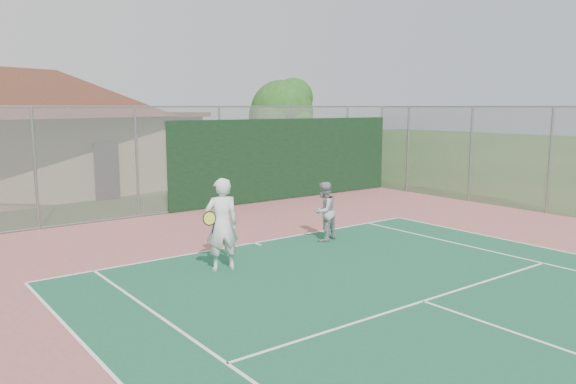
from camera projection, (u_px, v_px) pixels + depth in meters
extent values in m
cylinder|color=gray|center=(35.00, 169.00, 15.82)|extent=(0.08, 0.08, 3.50)
cylinder|color=gray|center=(137.00, 163.00, 17.61)|extent=(0.08, 0.08, 3.50)
cylinder|color=gray|center=(220.00, 158.00, 19.40)|extent=(0.08, 0.08, 3.50)
cylinder|color=gray|center=(289.00, 153.00, 21.20)|extent=(0.08, 0.08, 3.50)
cylinder|color=gray|center=(347.00, 150.00, 22.99)|extent=(0.08, 0.08, 3.50)
cylinder|color=gray|center=(381.00, 147.00, 24.18)|extent=(0.08, 0.08, 3.50)
cylinder|color=gray|center=(165.00, 106.00, 17.95)|extent=(20.00, 0.05, 0.05)
cylinder|color=gray|center=(168.00, 212.00, 18.47)|extent=(20.00, 0.05, 0.05)
cube|color=#999EA0|center=(166.00, 161.00, 18.21)|extent=(20.00, 0.02, 3.50)
cube|color=black|center=(290.00, 159.00, 21.19)|extent=(10.00, 0.04, 3.00)
cylinder|color=gray|center=(408.00, 150.00, 23.00)|extent=(0.08, 0.08, 3.50)
cylinder|color=gray|center=(471.00, 155.00, 20.63)|extent=(0.08, 0.08, 3.50)
cylinder|color=gray|center=(550.00, 161.00, 18.27)|extent=(0.08, 0.08, 3.50)
cube|color=#999EA0|center=(471.00, 155.00, 20.63)|extent=(0.02, 9.00, 3.50)
cube|color=tan|center=(22.00, 154.00, 23.11)|extent=(13.74, 10.46, 3.10)
cube|color=#582F20|center=(19.00, 115.00, 22.87)|extent=(14.35, 11.06, 0.19)
pyramid|color=#582F20|center=(16.00, 70.00, 22.59)|extent=(15.12, 11.50, 1.86)
cube|color=black|center=(107.00, 171.00, 21.13)|extent=(0.93, 0.06, 2.17)
cylinder|color=#321E12|center=(282.00, 155.00, 26.21)|extent=(0.33, 0.33, 2.54)
sphere|color=#1E4B17|center=(282.00, 112.00, 25.91)|extent=(2.91, 2.91, 2.91)
sphere|color=#1E4B17|center=(292.00, 119.00, 26.67)|extent=(2.00, 2.00, 2.00)
sphere|color=#1E4B17|center=(274.00, 122.00, 25.26)|extent=(1.82, 1.82, 1.82)
sphere|color=#1E4B17|center=(296.00, 124.00, 25.46)|extent=(1.63, 1.63, 1.63)
sphere|color=#1E4B17|center=(268.00, 115.00, 26.35)|extent=(1.82, 1.82, 1.82)
sphere|color=#1E4B17|center=(294.00, 98.00, 26.00)|extent=(1.82, 1.82, 1.82)
imported|color=silver|center=(222.00, 225.00, 11.94)|extent=(0.82, 0.64, 1.99)
imported|color=#97999B|center=(324.00, 212.00, 14.61)|extent=(0.89, 0.79, 1.55)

